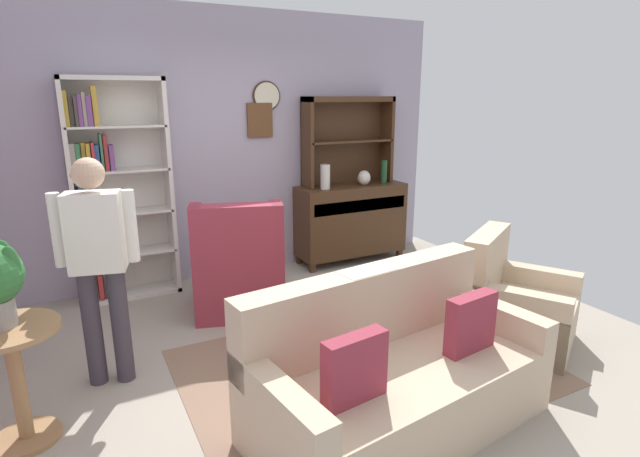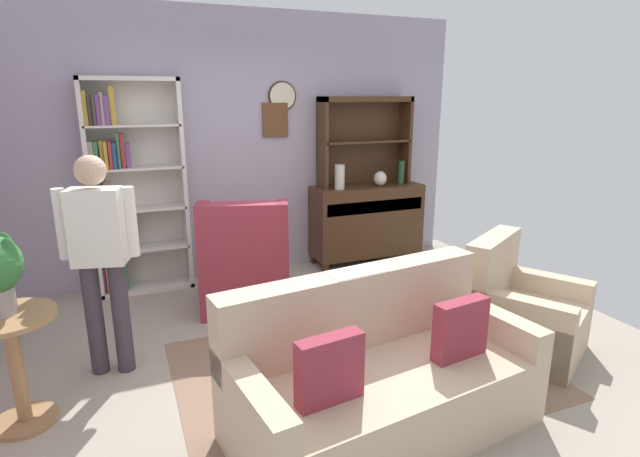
# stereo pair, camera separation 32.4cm
# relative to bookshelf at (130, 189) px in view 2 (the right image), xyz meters

# --- Properties ---
(ground_plane) EXTENTS (5.40, 4.60, 0.02)m
(ground_plane) POSITION_rel_bookshelf_xyz_m (1.19, -1.94, -1.06)
(ground_plane) COLOR #9E9384
(wall_back) EXTENTS (5.00, 0.09, 2.80)m
(wall_back) POSITION_rel_bookshelf_xyz_m (1.20, 0.19, 0.36)
(wall_back) COLOR #A399AD
(wall_back) RESTS_ON ground_plane
(area_rug) EXTENTS (2.55, 1.85, 0.01)m
(area_rug) POSITION_rel_bookshelf_xyz_m (1.39, -2.24, -1.04)
(area_rug) COLOR #846651
(area_rug) RESTS_ON ground_plane
(bookshelf) EXTENTS (0.90, 0.30, 2.10)m
(bookshelf) POSITION_rel_bookshelf_xyz_m (0.00, 0.00, 0.00)
(bookshelf) COLOR silver
(bookshelf) RESTS_ON ground_plane
(sideboard) EXTENTS (1.30, 0.45, 0.92)m
(sideboard) POSITION_rel_bookshelf_xyz_m (2.56, -0.08, -0.54)
(sideboard) COLOR #422816
(sideboard) RESTS_ON ground_plane
(sideboard_hutch) EXTENTS (1.10, 0.26, 1.00)m
(sideboard_hutch) POSITION_rel_bookshelf_xyz_m (2.56, 0.02, 0.51)
(sideboard_hutch) COLOR #422816
(sideboard_hutch) RESTS_ON sideboard
(vase_tall) EXTENTS (0.11, 0.11, 0.27)m
(vase_tall) POSITION_rel_bookshelf_xyz_m (2.17, -0.16, 0.01)
(vase_tall) COLOR beige
(vase_tall) RESTS_ON sideboard
(vase_round) EXTENTS (0.15, 0.15, 0.17)m
(vase_round) POSITION_rel_bookshelf_xyz_m (2.69, -0.15, -0.04)
(vase_round) COLOR beige
(vase_round) RESTS_ON sideboard
(bottle_wine) EXTENTS (0.07, 0.07, 0.28)m
(bottle_wine) POSITION_rel_bookshelf_xyz_m (2.95, -0.17, 0.01)
(bottle_wine) COLOR #194223
(bottle_wine) RESTS_ON sideboard
(couch_floral) EXTENTS (1.90, 1.08, 0.90)m
(couch_floral) POSITION_rel_bookshelf_xyz_m (1.22, -2.85, -0.73)
(couch_floral) COLOR #C6AD8E
(couch_floral) RESTS_ON ground_plane
(armchair_floral) EXTENTS (1.04, 1.05, 0.88)m
(armchair_floral) POSITION_rel_bookshelf_xyz_m (2.69, -2.44, -0.76)
(armchair_floral) COLOR #C6AD8E
(armchair_floral) RESTS_ON ground_plane
(wingback_chair) EXTENTS (0.98, 0.99, 1.05)m
(wingback_chair) POSITION_rel_bookshelf_xyz_m (0.91, -0.88, -0.66)
(wingback_chair) COLOR maroon
(wingback_chair) RESTS_ON ground_plane
(plant_stand) EXTENTS (0.52, 0.52, 0.71)m
(plant_stand) POSITION_rel_bookshelf_xyz_m (-0.76, -2.02, -0.61)
(plant_stand) COLOR #997047
(plant_stand) RESTS_ON ground_plane
(person_reading) EXTENTS (0.52, 0.28, 1.56)m
(person_reading) POSITION_rel_bookshelf_xyz_m (-0.26, -1.58, -0.14)
(person_reading) COLOR #38333D
(person_reading) RESTS_ON ground_plane
(coffee_table) EXTENTS (0.80, 0.50, 0.42)m
(coffee_table) POSITION_rel_bookshelf_xyz_m (1.18, -1.89, -0.69)
(coffee_table) COLOR #422816
(coffee_table) RESTS_ON ground_plane
(book_stack) EXTENTS (0.18, 0.13, 0.05)m
(book_stack) POSITION_rel_bookshelf_xyz_m (1.18, -1.86, -0.60)
(book_stack) COLOR gray
(book_stack) RESTS_ON coffee_table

